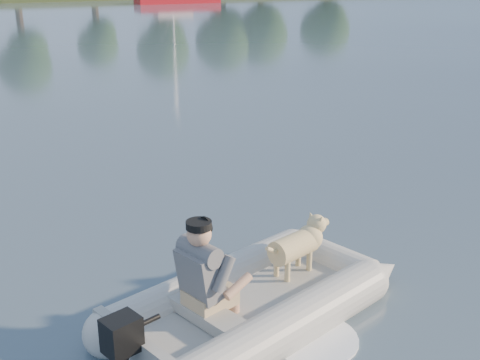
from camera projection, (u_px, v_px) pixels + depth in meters
water at (302, 302)px, 6.34m from camera, size 160.00×160.00×0.00m
dinghy at (256, 265)px, 5.93m from camera, size 5.47×4.80×1.31m
man at (202, 270)px, 5.48m from camera, size 0.83×0.77×1.02m
dog at (293, 251)px, 6.38m from camera, size 0.93×0.57×0.59m
outboard_motor at (123, 355)px, 5.00m from camera, size 0.46×0.38×0.74m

